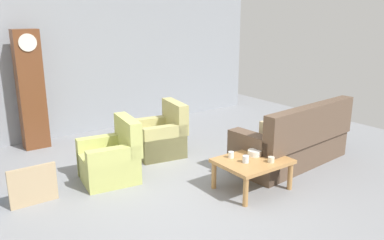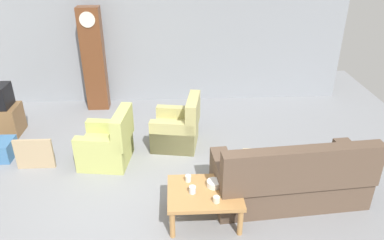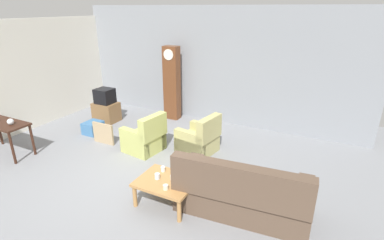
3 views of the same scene
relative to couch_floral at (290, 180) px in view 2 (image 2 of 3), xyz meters
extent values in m
plane|color=gray|center=(-2.11, 0.14, -0.35)|extent=(10.40, 10.40, 0.00)
cube|color=gray|center=(-2.11, 3.74, 1.25)|extent=(8.40, 0.16, 3.20)
cube|color=brown|center=(-0.01, 0.07, -0.13)|extent=(2.16, 1.02, 0.44)
cube|color=brown|center=(0.03, -0.29, 0.39)|extent=(2.11, 0.38, 0.60)
cube|color=brown|center=(0.92, 0.15, -0.01)|extent=(0.31, 0.86, 0.68)
cube|color=brown|center=(-0.93, -0.01, -0.01)|extent=(0.31, 0.86, 0.68)
cube|color=brown|center=(0.47, 0.16, 0.27)|extent=(0.36, 0.12, 0.36)
cube|color=#C6B284|center=(-0.49, 0.08, 0.27)|extent=(0.37, 0.15, 0.36)
cube|color=#B7BC66|center=(-2.73, 1.15, -0.15)|extent=(0.85, 0.85, 0.40)
cube|color=#B7BC66|center=(-2.42, 1.11, 0.31)|extent=(0.28, 0.78, 0.52)
cube|color=#B7BC66|center=(-2.69, 1.45, -0.05)|extent=(0.77, 0.26, 0.60)
cube|color=#B7BC66|center=(-2.77, 0.85, -0.05)|extent=(0.77, 0.26, 0.60)
cube|color=tan|center=(-1.58, 1.65, -0.15)|extent=(0.87, 0.87, 0.40)
cube|color=tan|center=(-1.27, 1.59, 0.31)|extent=(0.30, 0.78, 0.52)
cube|color=tan|center=(-1.53, 1.94, -0.05)|extent=(0.78, 0.28, 0.60)
cube|color=tan|center=(-1.63, 1.35, -0.05)|extent=(0.78, 0.28, 0.60)
cube|color=#B27F47|center=(-1.22, -0.30, 0.06)|extent=(0.96, 0.76, 0.05)
cylinder|color=#B27F47|center=(-1.64, -0.62, -0.16)|extent=(0.07, 0.07, 0.39)
cylinder|color=#B27F47|center=(-0.79, -0.62, -0.16)|extent=(0.07, 0.07, 0.39)
cylinder|color=#B27F47|center=(-1.64, 0.03, -0.16)|extent=(0.07, 0.07, 0.39)
cylinder|color=#B27F47|center=(-0.79, 0.03, -0.16)|extent=(0.07, 0.07, 0.39)
cube|color=brown|center=(-3.21, 3.30, 0.72)|extent=(0.44, 0.28, 2.14)
cylinder|color=silver|center=(-3.21, 3.15, 1.56)|extent=(0.30, 0.02, 0.30)
cube|color=brown|center=(-4.82, 2.22, -0.08)|extent=(0.68, 0.52, 0.55)
cube|color=tan|center=(-3.83, 1.02, -0.09)|extent=(0.60, 0.05, 0.52)
cube|color=teal|center=(-4.52, 1.36, -0.20)|extent=(0.41, 0.47, 0.31)
cylinder|color=white|center=(-1.42, -0.07, 0.13)|extent=(0.08, 0.08, 0.09)
cylinder|color=silver|center=(-1.37, -0.32, 0.14)|extent=(0.09, 0.09, 0.10)
cylinder|color=beige|center=(-1.09, -0.52, 0.13)|extent=(0.09, 0.09, 0.08)
cylinder|color=white|center=(-1.08, -0.20, 0.13)|extent=(0.19, 0.19, 0.08)
camera|label=1|loc=(-4.84, -3.91, 2.07)|focal=36.39mm
camera|label=2|loc=(-1.57, -4.14, 3.09)|focal=34.83mm
camera|label=3|loc=(1.07, -3.85, 2.80)|focal=27.41mm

